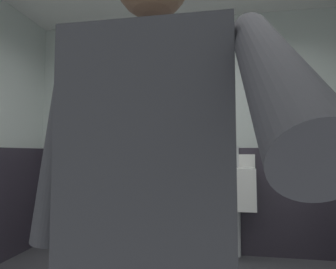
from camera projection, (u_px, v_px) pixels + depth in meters
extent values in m
cube|color=silver|center=(193.00, 132.00, 3.44)|extent=(4.60, 0.12, 2.85)
cube|color=#2D2833|center=(192.00, 199.00, 3.32)|extent=(4.00, 0.03, 1.22)
cube|color=white|center=(174.00, 181.00, 3.35)|extent=(0.40, 0.05, 0.65)
cube|color=white|center=(171.00, 187.00, 3.18)|extent=(0.34, 0.30, 0.45)
cylinder|color=#B7BABF|center=(173.00, 157.00, 3.36)|extent=(0.04, 0.04, 0.24)
cylinder|color=#B7BABF|center=(173.00, 229.00, 3.28)|extent=(0.05, 0.05, 0.55)
cube|color=white|center=(237.00, 182.00, 3.23)|extent=(0.40, 0.05, 0.65)
cube|color=white|center=(239.00, 189.00, 3.06)|extent=(0.34, 0.30, 0.45)
cylinder|color=#B7BABF|center=(237.00, 157.00, 3.24)|extent=(0.04, 0.04, 0.24)
cylinder|color=#B7BABF|center=(238.00, 232.00, 3.15)|extent=(0.05, 0.05, 0.55)
cube|color=#4C4C51|center=(204.00, 172.00, 3.10)|extent=(0.04, 0.40, 0.90)
cube|color=#3F3F47|center=(152.00, 153.00, 0.72)|extent=(0.41, 0.24, 0.61)
cylinder|color=#3F3F47|center=(63.00, 142.00, 0.77)|extent=(0.17, 0.09, 0.56)
cylinder|color=#3F3F47|center=(267.00, 65.00, 0.47)|extent=(0.09, 0.50, 0.39)
cube|color=silver|center=(323.00, 132.00, 3.10)|extent=(0.10, 0.07, 0.18)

